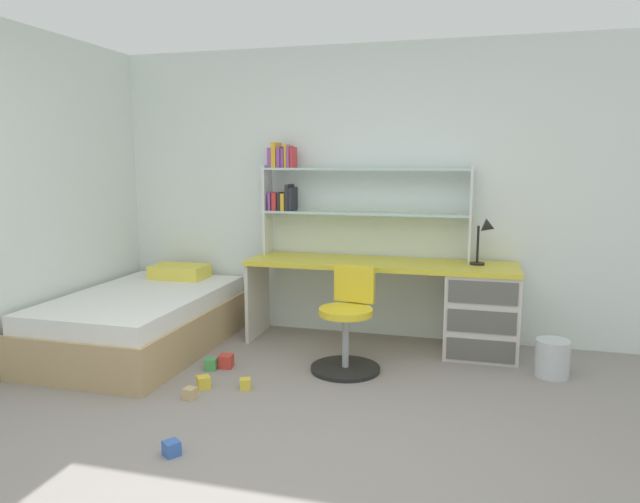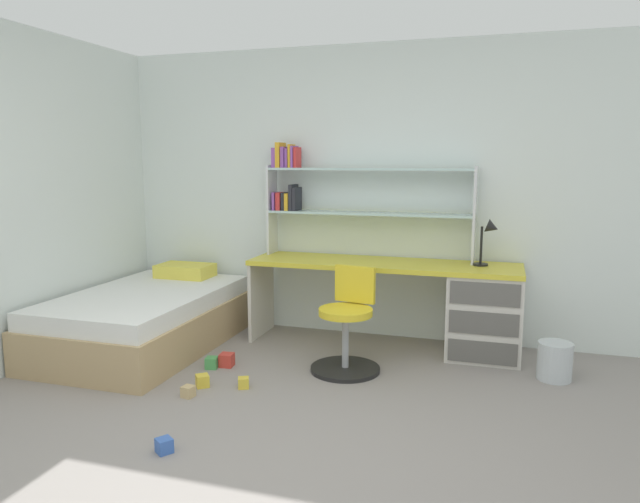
# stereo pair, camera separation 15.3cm
# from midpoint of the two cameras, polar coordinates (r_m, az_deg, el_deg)

# --- Properties ---
(ground_plane) EXTENTS (5.68, 6.10, 0.02)m
(ground_plane) POSITION_cam_midpoint_polar(r_m,az_deg,el_deg) (3.11, -3.98, -21.41)
(ground_plane) COLOR gray
(room_shell) EXTENTS (5.68, 6.10, 2.54)m
(room_shell) POSITION_cam_midpoint_polar(r_m,az_deg,el_deg) (4.36, -13.33, 4.89)
(room_shell) COLOR silver
(room_shell) RESTS_ON ground_plane
(desk) EXTENTS (2.23, 0.58, 0.72)m
(desk) POSITION_cam_midpoint_polar(r_m,az_deg,el_deg) (4.88, 14.00, -5.01)
(desk) COLOR gold
(desk) RESTS_ON ground_plane
(bookshelf_hutch) EXTENTS (1.79, 0.22, 0.99)m
(bookshelf_hutch) POSITION_cam_midpoint_polar(r_m,az_deg,el_deg) (5.07, 2.89, 5.94)
(bookshelf_hutch) COLOR silver
(bookshelf_hutch) RESTS_ON desk
(desk_lamp) EXTENTS (0.20, 0.17, 0.38)m
(desk_lamp) POSITION_cam_midpoint_polar(r_m,az_deg,el_deg) (4.80, 17.11, 1.55)
(desk_lamp) COLOR black
(desk_lamp) RESTS_ON desk
(swivel_chair) EXTENTS (0.52, 0.52, 0.77)m
(swivel_chair) POSITION_cam_midpoint_polar(r_m,az_deg,el_deg) (4.40, 3.62, -7.76)
(swivel_chair) COLOR black
(swivel_chair) RESTS_ON ground_plane
(bed_platform) EXTENTS (1.14, 1.83, 0.59)m
(bed_platform) POSITION_cam_midpoint_polar(r_m,az_deg,el_deg) (5.12, -15.78, -6.37)
(bed_platform) COLOR tan
(bed_platform) RESTS_ON ground_plane
(waste_bin) EXTENTS (0.24, 0.24, 0.27)m
(waste_bin) POSITION_cam_midpoint_polar(r_m,az_deg,el_deg) (4.60, 22.86, -9.84)
(waste_bin) COLOR silver
(waste_bin) RESTS_ON ground_plane
(toy_block_green_0) EXTENTS (0.10, 0.10, 0.09)m
(toy_block_green_0) POSITION_cam_midpoint_polar(r_m,az_deg,el_deg) (4.55, -9.58, -10.68)
(toy_block_green_0) COLOR #479E51
(toy_block_green_0) RESTS_ON ground_plane
(toy_block_blue_1) EXTENTS (0.11, 0.11, 0.08)m
(toy_block_blue_1) POSITION_cam_midpoint_polar(r_m,az_deg,el_deg) (3.40, -13.67, -17.95)
(toy_block_blue_1) COLOR #3860B7
(toy_block_blue_1) RESTS_ON ground_plane
(toy_block_yellow_2) EXTENTS (0.10, 0.10, 0.07)m
(toy_block_yellow_2) POSITION_cam_midpoint_polar(r_m,az_deg,el_deg) (4.16, -6.41, -12.63)
(toy_block_yellow_2) COLOR gold
(toy_block_yellow_2) RESTS_ON ground_plane
(toy_block_natural_3) EXTENTS (0.09, 0.09, 0.08)m
(toy_block_natural_3) POSITION_cam_midpoint_polar(r_m,az_deg,el_deg) (4.07, -11.68, -13.26)
(toy_block_natural_3) COLOR tan
(toy_block_natural_3) RESTS_ON ground_plane
(toy_block_red_4) EXTENTS (0.11, 0.11, 0.10)m
(toy_block_red_4) POSITION_cam_midpoint_polar(r_m,az_deg,el_deg) (4.57, -8.15, -10.46)
(toy_block_red_4) COLOR red
(toy_block_red_4) RESTS_ON ground_plane
(toy_block_yellow_5) EXTENTS (0.12, 0.12, 0.09)m
(toy_block_yellow_5) POSITION_cam_midpoint_polar(r_m,az_deg,el_deg) (4.22, -10.38, -12.33)
(toy_block_yellow_5) COLOR gold
(toy_block_yellow_5) RESTS_ON ground_plane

